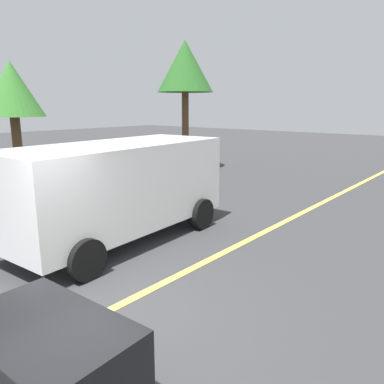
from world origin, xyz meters
name	(u,v)px	position (x,y,z in m)	size (l,w,h in m)	color
ground_plane	(77,327)	(0.00, 0.00, 0.00)	(80.00, 80.00, 0.00)	#38383A
lane_marking_centre	(208,260)	(3.00, 0.00, 0.01)	(28.00, 0.16, 0.01)	#E0D14C
white_van	(118,186)	(2.64, 2.26, 1.27)	(5.32, 2.53, 2.20)	white
tree_left_verge	(12,91)	(3.57, 8.70, 3.47)	(2.05, 2.05, 4.46)	#513823
tree_centre_verge	(185,68)	(11.10, 7.59, 4.69)	(2.57, 2.57, 5.90)	#513823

